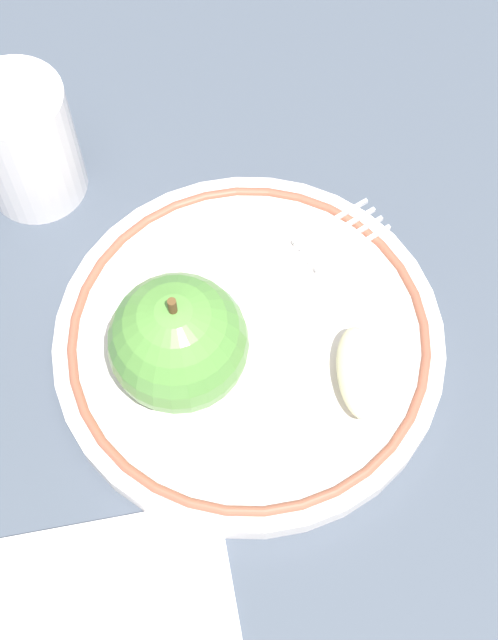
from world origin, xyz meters
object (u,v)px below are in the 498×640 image
fork (265,279)px  napkin_folded (103,638)px  drinking_glass (25,143)px  apple_red_whole (178,343)px  apple_slice_front (359,372)px  plate (249,341)px

fork → napkin_folded: (-0.17, -0.15, -0.02)m
fork → drinking_glass: drinking_glass is taller
apple_red_whole → apple_slice_front: (0.09, -0.05, -0.03)m
napkin_folded → apple_red_whole: bearing=48.4°
plate → apple_red_whole: 0.07m
plate → napkin_folded: size_ratio=1.64×
plate → apple_slice_front: bearing=-51.1°
apple_red_whole → plate: bearing=4.7°
apple_slice_front → plate: bearing=-117.5°
apple_slice_front → napkin_folded: size_ratio=0.40×
apple_red_whole → napkin_folded: 0.16m
plate → drinking_glass: bearing=112.3°
apple_slice_front → fork: apple_slice_front is taller
plate → apple_red_whole: (-0.05, -0.00, 0.05)m
drinking_glass → napkin_folded: drinking_glass is taller
apple_red_whole → fork: apple_red_whole is taller
drinking_glass → napkin_folded: bearing=-104.5°
apple_slice_front → fork: 0.09m
plate → fork: bearing=48.5°
plate → napkin_folded: plate is taller
fork → drinking_glass: (-0.10, 0.14, 0.03)m
fork → drinking_glass: size_ratio=1.89×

